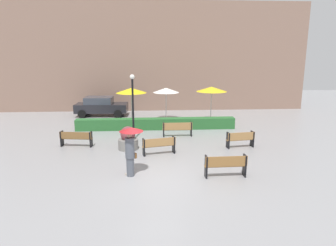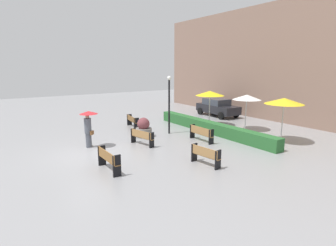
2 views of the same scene
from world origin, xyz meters
name	(u,v)px [view 1 (image 1 of 2)]	position (x,y,z in m)	size (l,w,h in m)	color
ground_plane	(155,179)	(0.00, 0.00, 0.00)	(60.00, 60.00, 0.00)	gray
bench_near_right	(226,164)	(2.89, -0.01, 0.55)	(1.75, 0.39, 0.93)	olive
bench_far_right	(241,139)	(4.73, 3.94, 0.51)	(1.56, 0.56, 0.87)	#9E7242
bench_back_row	(177,128)	(1.52, 6.45, 0.52)	(1.84, 0.38, 0.89)	#9E7242
bench_mid_center	(159,145)	(0.26, 3.06, 0.52)	(1.71, 0.70, 0.87)	#9E7242
bench_far_left	(76,138)	(-4.23, 4.70, 0.51)	(1.79, 0.61, 0.85)	brown
pedestrian_with_umbrella	(131,145)	(-1.00, 0.42, 1.34)	(0.99, 0.99, 2.07)	#4C515B
planter_pot	(128,139)	(-1.35, 4.07, 0.53)	(1.06, 1.06, 1.25)	slate
lamp_post	(133,100)	(-1.15, 5.92, 2.37)	(0.28, 0.28, 3.86)	black
patio_umbrella_yellow	(131,91)	(-1.43, 9.81, 2.48)	(2.14, 2.14, 2.66)	silver
patio_umbrella_white	(166,90)	(1.09, 10.95, 2.35)	(1.94, 1.94, 2.53)	silver
patio_umbrella_yellow_far	(212,89)	(4.39, 10.26, 2.48)	(2.22, 2.22, 2.66)	silver
hedge_strip	(156,124)	(0.25, 8.40, 0.37)	(10.71, 0.70, 0.75)	#28602D
building_facade	(150,57)	(0.00, 16.00, 4.74)	(28.00, 1.20, 9.47)	#846656
parked_car	(101,106)	(-4.15, 13.30, 0.82)	(4.27, 2.11, 1.57)	black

